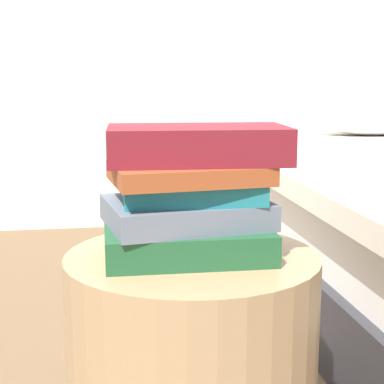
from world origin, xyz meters
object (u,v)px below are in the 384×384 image
(book_rust, at_px, (189,173))
(side_table, at_px, (192,370))
(book_maroon, at_px, (198,144))
(book_slate, at_px, (186,212))
(book_teal, at_px, (194,190))
(book_forest, at_px, (188,242))

(book_rust, bearing_deg, side_table, 37.04)
(book_rust, xyz_separation_m, book_maroon, (0.02, 0.01, 0.05))
(side_table, xyz_separation_m, book_maroon, (0.01, 0.01, 0.41))
(book_rust, bearing_deg, book_slate, 90.89)
(book_teal, bearing_deg, book_slate, 170.41)
(side_table, bearing_deg, book_maroon, 30.67)
(book_forest, distance_m, book_rust, 0.12)
(book_forest, distance_m, book_maroon, 0.17)
(side_table, xyz_separation_m, book_teal, (0.00, 0.01, 0.33))
(book_slate, relative_size, book_teal, 1.14)
(book_teal, bearing_deg, side_table, -116.30)
(book_slate, bearing_deg, book_rust, -91.13)
(book_teal, height_order, book_rust, book_rust)
(side_table, xyz_separation_m, book_slate, (-0.01, 0.01, 0.29))
(side_table, bearing_deg, book_slate, 127.35)
(book_rust, bearing_deg, book_maroon, 29.49)
(side_table, height_order, book_teal, book_teal)
(side_table, distance_m, book_maroon, 0.41)
(book_forest, relative_size, book_maroon, 0.93)
(book_maroon, bearing_deg, book_slate, 169.91)
(side_table, xyz_separation_m, book_rust, (-0.01, -0.01, 0.36))
(side_table, relative_size, book_forest, 1.58)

